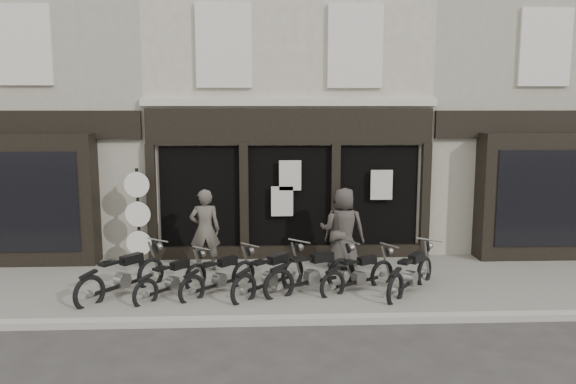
{
  "coord_description": "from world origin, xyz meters",
  "views": [
    {
      "loc": [
        -0.66,
        -11.03,
        3.89
      ],
      "look_at": [
        -0.11,
        1.6,
        2.01
      ],
      "focal_mm": 35.0,
      "sensor_mm": 36.0,
      "label": 1
    }
  ],
  "objects_px": {
    "man_left": "(205,230)",
    "man_centre": "(338,230)",
    "motorcycle_3": "(270,278)",
    "motorcycle_1": "(172,282)",
    "advert_sign_post": "(138,222)",
    "man_right": "(344,228)",
    "motorcycle_4": "(312,276)",
    "motorcycle_2": "(220,279)",
    "motorcycle_6": "(411,277)",
    "motorcycle_5": "(359,277)",
    "motorcycle_0": "(123,279)"
  },
  "relations": [
    {
      "from": "motorcycle_1",
      "to": "advert_sign_post",
      "type": "height_order",
      "value": "advert_sign_post"
    },
    {
      "from": "motorcycle_1",
      "to": "motorcycle_6",
      "type": "bearing_deg",
      "value": -50.99
    },
    {
      "from": "motorcycle_2",
      "to": "motorcycle_3",
      "type": "height_order",
      "value": "motorcycle_3"
    },
    {
      "from": "motorcycle_5",
      "to": "man_left",
      "type": "height_order",
      "value": "man_left"
    },
    {
      "from": "motorcycle_1",
      "to": "man_centre",
      "type": "bearing_deg",
      "value": -24.06
    },
    {
      "from": "motorcycle_0",
      "to": "man_centre",
      "type": "xyz_separation_m",
      "value": [
        4.66,
        1.79,
        0.6
      ]
    },
    {
      "from": "motorcycle_4",
      "to": "motorcycle_5",
      "type": "xyz_separation_m",
      "value": [
        0.99,
        0.06,
        -0.05
      ]
    },
    {
      "from": "man_centre",
      "to": "man_right",
      "type": "relative_size",
      "value": 0.94
    },
    {
      "from": "motorcycle_6",
      "to": "man_left",
      "type": "relative_size",
      "value": 0.97
    },
    {
      "from": "motorcycle_1",
      "to": "man_left",
      "type": "distance_m",
      "value": 1.95
    },
    {
      "from": "motorcycle_4",
      "to": "man_left",
      "type": "distance_m",
      "value": 2.97
    },
    {
      "from": "motorcycle_0",
      "to": "motorcycle_6",
      "type": "height_order",
      "value": "motorcycle_0"
    },
    {
      "from": "motorcycle_1",
      "to": "motorcycle_2",
      "type": "relative_size",
      "value": 1.03
    },
    {
      "from": "motorcycle_6",
      "to": "man_left",
      "type": "height_order",
      "value": "man_left"
    },
    {
      "from": "motorcycle_0",
      "to": "motorcycle_5",
      "type": "xyz_separation_m",
      "value": [
        4.89,
        0.1,
        -0.05
      ]
    },
    {
      "from": "motorcycle_1",
      "to": "man_left",
      "type": "xyz_separation_m",
      "value": [
        0.5,
        1.75,
        0.71
      ]
    },
    {
      "from": "motorcycle_4",
      "to": "motorcycle_3",
      "type": "bearing_deg",
      "value": 153.92
    },
    {
      "from": "motorcycle_3",
      "to": "man_right",
      "type": "height_order",
      "value": "man_right"
    },
    {
      "from": "motorcycle_0",
      "to": "motorcycle_5",
      "type": "height_order",
      "value": "motorcycle_0"
    },
    {
      "from": "motorcycle_0",
      "to": "motorcycle_3",
      "type": "height_order",
      "value": "motorcycle_0"
    },
    {
      "from": "motorcycle_3",
      "to": "motorcycle_5",
      "type": "bearing_deg",
      "value": -44.3
    },
    {
      "from": "motorcycle_3",
      "to": "motorcycle_4",
      "type": "distance_m",
      "value": 0.88
    },
    {
      "from": "motorcycle_2",
      "to": "man_centre",
      "type": "xyz_separation_m",
      "value": [
        2.69,
        1.73,
        0.65
      ]
    },
    {
      "from": "motorcycle_2",
      "to": "man_left",
      "type": "distance_m",
      "value": 1.83
    },
    {
      "from": "motorcycle_5",
      "to": "motorcycle_6",
      "type": "height_order",
      "value": "motorcycle_6"
    },
    {
      "from": "advert_sign_post",
      "to": "man_centre",
      "type": "bearing_deg",
      "value": 1.98
    },
    {
      "from": "motorcycle_0",
      "to": "advert_sign_post",
      "type": "height_order",
      "value": "advert_sign_post"
    },
    {
      "from": "motorcycle_6",
      "to": "advert_sign_post",
      "type": "height_order",
      "value": "advert_sign_post"
    },
    {
      "from": "motorcycle_2",
      "to": "motorcycle_5",
      "type": "distance_m",
      "value": 2.92
    },
    {
      "from": "man_left",
      "to": "man_centre",
      "type": "bearing_deg",
      "value": 175.47
    },
    {
      "from": "man_left",
      "to": "motorcycle_0",
      "type": "bearing_deg",
      "value": 41.79
    },
    {
      "from": "motorcycle_2",
      "to": "man_right",
      "type": "bearing_deg",
      "value": -15.46
    },
    {
      "from": "motorcycle_1",
      "to": "motorcycle_5",
      "type": "xyz_separation_m",
      "value": [
        3.87,
        0.15,
        0.01
      ]
    },
    {
      "from": "motorcycle_2",
      "to": "motorcycle_6",
      "type": "height_order",
      "value": "motorcycle_6"
    },
    {
      "from": "motorcycle_3",
      "to": "man_left",
      "type": "height_order",
      "value": "man_left"
    },
    {
      "from": "advert_sign_post",
      "to": "man_right",
      "type": "bearing_deg",
      "value": 0.55
    },
    {
      "from": "motorcycle_1",
      "to": "motorcycle_6",
      "type": "height_order",
      "value": "motorcycle_6"
    },
    {
      "from": "motorcycle_4",
      "to": "man_left",
      "type": "relative_size",
      "value": 1.08
    },
    {
      "from": "motorcycle_2",
      "to": "man_centre",
      "type": "bearing_deg",
      "value": -12.31
    },
    {
      "from": "motorcycle_4",
      "to": "man_centre",
      "type": "bearing_deg",
      "value": 38.04
    },
    {
      "from": "motorcycle_5",
      "to": "motorcycle_1",
      "type": "bearing_deg",
      "value": 149.69
    },
    {
      "from": "motorcycle_4",
      "to": "man_centre",
      "type": "distance_m",
      "value": 2.01
    },
    {
      "from": "man_right",
      "to": "advert_sign_post",
      "type": "height_order",
      "value": "advert_sign_post"
    },
    {
      "from": "man_centre",
      "to": "motorcycle_5",
      "type": "bearing_deg",
      "value": 114.41
    },
    {
      "from": "motorcycle_6",
      "to": "man_right",
      "type": "bearing_deg",
      "value": 71.88
    },
    {
      "from": "motorcycle_5",
      "to": "man_right",
      "type": "relative_size",
      "value": 0.93
    },
    {
      "from": "motorcycle_1",
      "to": "man_centre",
      "type": "distance_m",
      "value": 4.14
    },
    {
      "from": "advert_sign_post",
      "to": "motorcycle_6",
      "type": "bearing_deg",
      "value": -14.21
    },
    {
      "from": "motorcycle_3",
      "to": "motorcycle_1",
      "type": "bearing_deg",
      "value": 134.27
    },
    {
      "from": "man_left",
      "to": "man_centre",
      "type": "distance_m",
      "value": 3.14
    }
  ]
}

